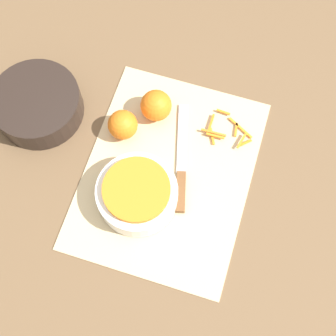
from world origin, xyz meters
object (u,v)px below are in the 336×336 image
object	(u,v)px
bowl_speckled	(137,194)
bowl_dark	(38,104)
orange_left	(156,106)
orange_right	(123,125)
knife	(181,176)

from	to	relation	value
bowl_speckled	bowl_dark	world-z (taller)	bowl_speckled
bowl_speckled	orange_left	distance (m)	0.21
bowl_speckled	orange_right	size ratio (longest dim) A/B	2.56
orange_left	orange_right	bearing A→B (deg)	139.83
bowl_speckled	knife	bearing A→B (deg)	-45.23
bowl_speckled	knife	distance (m)	0.11
knife	orange_right	world-z (taller)	orange_right
knife	orange_right	xyz separation A→B (m)	(0.07, 0.16, 0.03)
bowl_dark	orange_right	distance (m)	0.20
bowl_speckled	knife	size ratio (longest dim) A/B	0.67
knife	bowl_speckled	bearing A→B (deg)	119.93
bowl_dark	orange_left	size ratio (longest dim) A/B	2.81
bowl_dark	orange_left	bearing A→B (deg)	-74.29
knife	orange_left	size ratio (longest dim) A/B	3.61
bowl_speckled	knife	world-z (taller)	bowl_speckled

